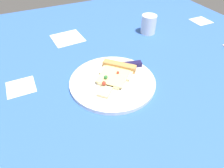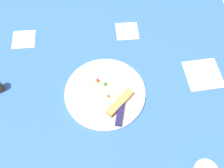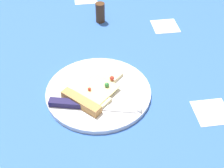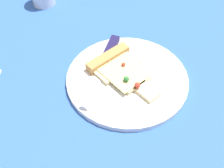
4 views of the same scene
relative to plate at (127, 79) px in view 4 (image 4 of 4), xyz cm
name	(u,v)px [view 4 (image 4 of 4)]	position (x,y,z in cm)	size (l,w,h in cm)	color
ground_plane	(114,73)	(-3.35, 3.78, -2.14)	(154.10, 154.10, 3.00)	#3360B7
plate	(127,79)	(0.00, 0.00, 0.00)	(28.86, 28.86, 1.28)	silver
pizza_slice	(120,69)	(-1.80, 1.81, 1.43)	(17.72, 17.91, 2.62)	beige
knife	(104,63)	(-5.71, 3.93, 1.24)	(7.84, 23.80, 2.45)	silver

